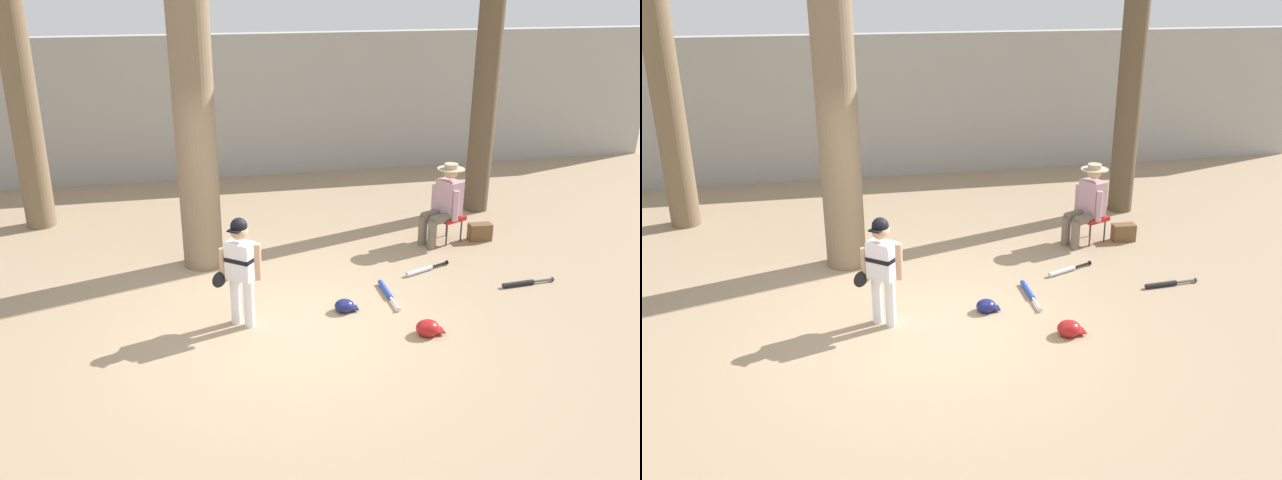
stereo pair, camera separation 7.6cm
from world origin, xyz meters
The scene contains 14 objects.
ground_plane centered at (0.00, 0.00, 0.00)m, with size 60.00×60.00×0.00m, color #9E8466.
concrete_back_wall centered at (0.00, 6.49, 1.36)m, with size 18.00×0.36×2.72m, color #9E9E99.
tree_near_player centered at (-0.80, 2.09, 2.94)m, with size 0.74×0.74×6.60m.
tree_behind_spectator centered at (3.88, 3.49, 2.65)m, with size 0.60×0.60×5.91m.
young_ballplayer centered at (-0.47, 0.24, 0.74)m, with size 0.59×0.41×1.31m.
folding_stool centered at (2.83, 2.20, 0.36)m, with size 0.52×0.52×0.41m.
seated_spectator centered at (2.74, 2.17, 0.64)m, with size 0.67×0.55×1.20m.
handbag_beside_stool centered at (3.34, 2.13, 0.13)m, with size 0.34×0.18×0.26m, color brown.
tree_far_left centered at (-3.26, 4.21, 2.50)m, with size 0.67×0.67×5.67m.
bat_blue_youth centered at (1.40, 0.64, 0.03)m, with size 0.07×0.80×0.07m.
bat_black_composite centered at (3.20, 0.51, 0.03)m, with size 0.74×0.12×0.07m.
bat_aluminum_silver centered at (2.08, 1.18, 0.03)m, with size 0.71×0.34×0.07m.
batting_helmet_navy centered at (0.77, 0.30, 0.07)m, with size 0.28×0.22×0.16m.
batting_helmet_red centered at (1.55, -0.44, 0.08)m, with size 0.32×0.25×0.19m.
Camera 1 is at (-1.05, -6.75, 3.81)m, focal length 38.18 mm.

